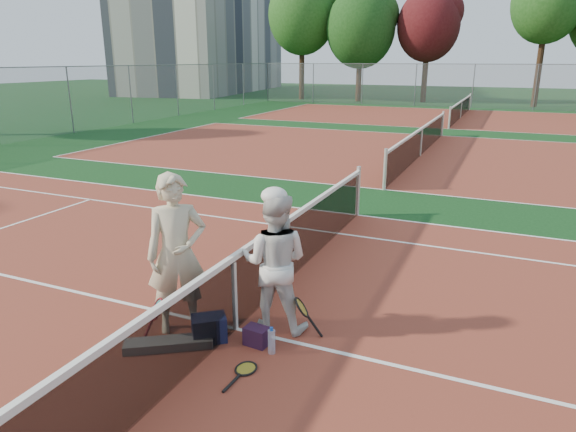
{
  "coord_description": "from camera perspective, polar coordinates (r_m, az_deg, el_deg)",
  "views": [
    {
      "loc": [
        2.97,
        -5.1,
        3.32
      ],
      "look_at": [
        0.0,
        1.67,
        1.05
      ],
      "focal_mm": 32.0,
      "sensor_mm": 36.0,
      "label": 1
    }
  ],
  "objects": [
    {
      "name": "tree_back_maroon",
      "position": [
        43.69,
        15.34,
        19.72
      ],
      "size": [
        4.79,
        4.79,
        8.58
      ],
      "color": "#382314",
      "rests_on": "ground"
    },
    {
      "name": "sports_bag_navy",
      "position": [
        6.49,
        -8.76,
        -12.24
      ],
      "size": [
        0.5,
        0.48,
        0.32
      ],
      "primitive_type": "cube",
      "rotation": [
        0.0,
        0.0,
        0.67
      ],
      "color": "black",
      "rests_on": "ground"
    },
    {
      "name": "net_main",
      "position": [
        6.54,
        -5.96,
        -8.49
      ],
      "size": [
        0.1,
        10.98,
        1.02
      ],
      "primitive_type": null,
      "color": "black",
      "rests_on": "ground"
    },
    {
      "name": "tree_back_0",
      "position": [
        45.44,
        1.58,
        21.42
      ],
      "size": [
        5.6,
        5.6,
        10.04
      ],
      "color": "#382314",
      "rests_on": "ground"
    },
    {
      "name": "fence_back",
      "position": [
        39.26,
        19.88,
        13.4
      ],
      "size": [
        32.0,
        0.06,
        3.0
      ],
      "primitive_type": null,
      "color": "slate",
      "rests_on": "ground"
    },
    {
      "name": "racket_black_held",
      "position": [
        6.46,
        1.51,
        -11.23
      ],
      "size": [
        0.42,
        0.37,
        0.52
      ],
      "primitive_type": null,
      "rotation": [
        0.0,
        0.0,
        3.48
      ],
      "color": "black",
      "rests_on": "ground"
    },
    {
      "name": "court_main",
      "position": [
        6.77,
        -5.83,
        -12.36
      ],
      "size": [
        23.77,
        10.97,
        0.01
      ],
      "primitive_type": "cube",
      "color": "maroon",
      "rests_on": "ground"
    },
    {
      "name": "tree_back_3",
      "position": [
        42.16,
        26.9,
        20.35
      ],
      "size": [
        4.79,
        4.79,
        9.8
      ],
      "color": "#382314",
      "rests_on": "ground"
    },
    {
      "name": "racket_spare",
      "position": [
        5.98,
        -4.69,
        -16.55
      ],
      "size": [
        0.29,
        0.61,
        0.03
      ],
      "primitive_type": null,
      "rotation": [
        0.0,
        0.0,
        1.53
      ],
      "color": "black",
      "rests_on": "ground"
    },
    {
      "name": "player_a",
      "position": [
        6.48,
        -12.23,
        -4.16
      ],
      "size": [
        0.88,
        0.85,
        2.03
      ],
      "primitive_type": "imported",
      "rotation": [
        0.0,
        0.0,
        0.71
      ],
      "color": "beige",
      "rests_on": "ground"
    },
    {
      "name": "water_bottle",
      "position": [
        6.18,
        -1.83,
        -13.8
      ],
      "size": [
        0.09,
        0.09,
        0.3
      ],
      "primitive_type": "cylinder",
      "color": "#C9DEFF",
      "rests_on": "ground"
    },
    {
      "name": "net_cover_canvas",
      "position": [
        6.48,
        -13.12,
        -13.66
      ],
      "size": [
        1.01,
        0.77,
        0.11
      ],
      "primitive_type": "cube",
      "rotation": [
        0.0,
        0.0,
        0.57
      ],
      "color": "#66625D",
      "rests_on": "ground"
    },
    {
      "name": "net_far_b",
      "position": [
        32.36,
        18.69,
        11.18
      ],
      "size": [
        0.1,
        10.98,
        1.02
      ],
      "primitive_type": null,
      "color": "black",
      "rests_on": "ground"
    },
    {
      "name": "court_far_a",
      "position": [
        19.13,
        14.48,
        6.52
      ],
      "size": [
        23.77,
        10.97,
        0.01
      ],
      "primitive_type": "cube",
      "color": "maroon",
      "rests_on": "ground"
    },
    {
      "name": "apartment_block",
      "position": [
        58.2,
        -9.15,
        20.95
      ],
      "size": [
        12.96,
        23.18,
        15.0
      ],
      "primitive_type": "cube",
      "rotation": [
        0.0,
        0.0,
        0.14
      ],
      "color": "beige",
      "rests_on": "ground"
    },
    {
      "name": "racket_red",
      "position": [
        6.56,
        -14.25,
        -11.17
      ],
      "size": [
        0.4,
        0.4,
        0.55
      ],
      "primitive_type": null,
      "rotation": [
        0.0,
        0.0,
        0.89
      ],
      "color": "maroon",
      "rests_on": "ground"
    },
    {
      "name": "ground",
      "position": [
        6.77,
        -5.83,
        -12.39
      ],
      "size": [
        130.0,
        130.0,
        0.0
      ],
      "primitive_type": "plane",
      "color": "#0E3614",
      "rests_on": "ground"
    },
    {
      "name": "sports_bag_purple",
      "position": [
        6.37,
        -3.5,
        -13.18
      ],
      "size": [
        0.3,
        0.22,
        0.23
      ],
      "primitive_type": "cube",
      "rotation": [
        0.0,
        0.0,
        -0.1
      ],
      "color": "black",
      "rests_on": "ground"
    },
    {
      "name": "tree_back_1",
      "position": [
        43.69,
        8.08,
        19.96
      ],
      "size": [
        5.45,
        5.45,
        8.82
      ],
      "color": "#382314",
      "rests_on": "ground"
    },
    {
      "name": "net_far_a",
      "position": [
        19.05,
        14.59,
        8.01
      ],
      "size": [
        0.1,
        10.98,
        1.02
      ],
      "primitive_type": null,
      "color": "black",
      "rests_on": "ground"
    },
    {
      "name": "court_far_b",
      "position": [
        32.41,
        18.6,
        10.29
      ],
      "size": [
        23.77,
        10.97,
        0.01
      ],
      "primitive_type": "cube",
      "color": "maroon",
      "rests_on": "ground"
    },
    {
      "name": "player_b",
      "position": [
        6.4,
        -1.48,
        -5.16
      ],
      "size": [
        0.98,
        0.83,
        1.8
      ],
      "primitive_type": "imported",
      "rotation": [
        0.0,
        0.0,
        3.32
      ],
      "color": "silver",
      "rests_on": "ground"
    }
  ]
}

